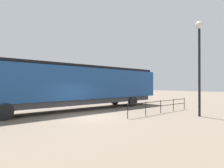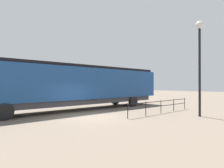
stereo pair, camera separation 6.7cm
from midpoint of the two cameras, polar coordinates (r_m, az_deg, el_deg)
The scene contains 4 objects.
ground_plane at distance 13.72m, azimuth -6.38°, elevation -9.50°, with size 120.00×120.00×0.00m, color #756656.
locomotive at distance 17.63m, azimuth -9.28°, elevation -0.23°, with size 2.98×18.65×3.90m.
lamp_post at distance 15.17m, azimuth 24.01°, elevation 9.47°, with size 0.54×0.54×6.67m.
platform_fence at distance 15.75m, azimuth 13.90°, elevation -5.86°, with size 0.05×7.60×1.02m.
Camera 1 is at (10.91, -8.02, 2.19)m, focal length 31.33 mm.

